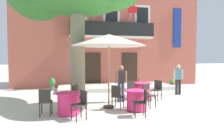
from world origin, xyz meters
name	(u,v)px	position (x,y,z in m)	size (l,w,h in m)	color
ground_plane	(148,100)	(0.00, 0.00, 0.00)	(120.00, 120.00, 0.00)	beige
building_facade	(106,35)	(-0.64, 6.99, 3.75)	(13.00, 5.09, 7.50)	#BC5B4C
entrance_step_platform	(116,87)	(-0.64, 3.70, 0.12)	(6.98, 2.59, 0.25)	silver
cafe_table_near_tree	(142,90)	(-0.10, 0.51, 0.39)	(0.86, 0.86, 0.76)	#E52D66
cafe_chair_near_tree_0	(130,89)	(-0.81, 0.26, 0.53)	(0.48, 0.48, 0.91)	#2D2823
cafe_chair_near_tree_1	(157,89)	(0.42, -0.03, 0.53)	(0.56, 0.56, 0.91)	#2D2823
cafe_chair_near_tree_2	(141,85)	(0.09, 1.24, 0.53)	(0.52, 0.52, 0.91)	#2D2823
cafe_table_middle	(137,100)	(-1.15, -1.68, 0.39)	(0.86, 0.86, 0.76)	#E52D66
cafe_chair_middle_0	(117,95)	(-1.79, -1.28, 0.53)	(0.56, 0.56, 0.91)	#2D2823
cafe_chair_middle_1	(142,101)	(-1.23, -2.43, 0.53)	(0.47, 0.47, 0.91)	#2D2823
cafe_chair_middle_2	(148,94)	(-0.53, -1.24, 0.53)	(0.55, 0.55, 0.91)	#2D2823
cafe_table_front	(69,103)	(-3.60, -1.69, 0.39)	(0.86, 0.86, 0.76)	#E52D66
cafe_chair_front_0	(77,95)	(-3.27, -1.01, 0.53)	(0.55, 0.55, 0.91)	#2D2823
cafe_chair_front_1	(45,100)	(-4.35, -1.70, 0.53)	(0.43, 0.43, 0.91)	#2D2823
cafe_chair_front_2	(81,103)	(-3.23, -2.34, 0.53)	(0.53, 0.53, 0.91)	#2D2823
cafe_umbrella	(109,40)	(-2.06, -1.00, 2.61)	(2.90, 2.90, 2.85)	#997A56
ground_planter_left	(52,84)	(-4.48, 3.95, 0.42)	(0.34, 0.34, 0.76)	slate
ground_planter_right	(172,83)	(3.20, 3.70, 0.32)	(0.36, 0.36, 0.57)	#47423D
pedestrian_near_entrance	(178,78)	(2.13, 1.08, 0.90)	(0.53, 0.32, 1.60)	#232328
pedestrian_mid_plaza	(121,81)	(-1.31, -0.07, 0.91)	(0.53, 0.37, 1.61)	#384260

